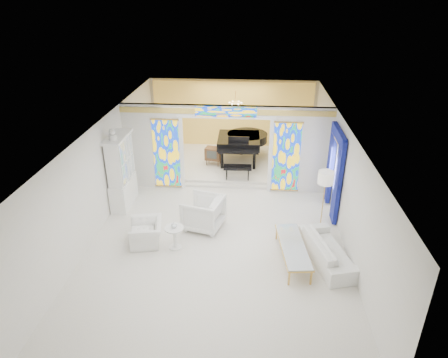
# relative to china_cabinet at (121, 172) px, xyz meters

# --- Properties ---
(floor) EXTENTS (12.00, 12.00, 0.00)m
(floor) POSITION_rel_china_cabinet_xyz_m (3.22, -0.60, -1.17)
(floor) COLOR silver
(floor) RESTS_ON ground
(ceiling) EXTENTS (7.00, 12.00, 0.02)m
(ceiling) POSITION_rel_china_cabinet_xyz_m (3.22, -0.60, 1.83)
(ceiling) COLOR white
(ceiling) RESTS_ON wall_back
(wall_back) EXTENTS (7.00, 0.02, 3.00)m
(wall_back) POSITION_rel_china_cabinet_xyz_m (3.22, 5.40, 0.33)
(wall_back) COLOR silver
(wall_back) RESTS_ON floor
(wall_front) EXTENTS (7.00, 0.02, 3.00)m
(wall_front) POSITION_rel_china_cabinet_xyz_m (3.22, -6.60, 0.33)
(wall_front) COLOR silver
(wall_front) RESTS_ON floor
(wall_left) EXTENTS (0.02, 12.00, 3.00)m
(wall_left) POSITION_rel_china_cabinet_xyz_m (-0.28, -0.60, 0.33)
(wall_left) COLOR silver
(wall_left) RESTS_ON floor
(wall_right) EXTENTS (0.02, 12.00, 3.00)m
(wall_right) POSITION_rel_china_cabinet_xyz_m (6.72, -0.60, 0.33)
(wall_right) COLOR silver
(wall_right) RESTS_ON floor
(partition_wall) EXTENTS (7.00, 0.22, 3.00)m
(partition_wall) POSITION_rel_china_cabinet_xyz_m (3.22, 1.40, 0.48)
(partition_wall) COLOR silver
(partition_wall) RESTS_ON floor
(stained_glass_left) EXTENTS (0.90, 0.04, 2.40)m
(stained_glass_left) POSITION_rel_china_cabinet_xyz_m (1.19, 1.29, 0.13)
(stained_glass_left) COLOR gold
(stained_glass_left) RESTS_ON partition_wall
(stained_glass_right) EXTENTS (0.90, 0.04, 2.40)m
(stained_glass_right) POSITION_rel_china_cabinet_xyz_m (5.25, 1.29, 0.13)
(stained_glass_right) COLOR gold
(stained_glass_right) RESTS_ON partition_wall
(stained_glass_transom) EXTENTS (2.00, 0.04, 0.34)m
(stained_glass_transom) POSITION_rel_china_cabinet_xyz_m (3.22, 1.29, 1.65)
(stained_glass_transom) COLOR gold
(stained_glass_transom) RESTS_ON partition_wall
(alcove_platform) EXTENTS (6.80, 3.80, 0.18)m
(alcove_platform) POSITION_rel_china_cabinet_xyz_m (3.22, 3.50, -1.08)
(alcove_platform) COLOR silver
(alcove_platform) RESTS_ON floor
(gold_curtain_back) EXTENTS (6.70, 0.10, 2.90)m
(gold_curtain_back) POSITION_rel_china_cabinet_xyz_m (3.22, 5.28, 0.33)
(gold_curtain_back) COLOR #F5C055
(gold_curtain_back) RESTS_ON wall_back
(chandelier) EXTENTS (0.48, 0.48, 0.30)m
(chandelier) POSITION_rel_china_cabinet_xyz_m (3.42, 3.40, 1.38)
(chandelier) COLOR #BF9343
(chandelier) RESTS_ON ceiling
(blue_drapes) EXTENTS (0.14, 1.85, 2.65)m
(blue_drapes) POSITION_rel_china_cabinet_xyz_m (6.62, 0.10, 0.41)
(blue_drapes) COLOR navy
(blue_drapes) RESTS_ON wall_right
(china_cabinet) EXTENTS (0.56, 1.46, 2.72)m
(china_cabinet) POSITION_rel_china_cabinet_xyz_m (0.00, 0.00, 0.00)
(china_cabinet) COLOR white
(china_cabinet) RESTS_ON floor
(armchair_left) EXTENTS (1.06, 1.15, 0.65)m
(armchair_left) POSITION_rel_china_cabinet_xyz_m (1.26, -2.08, -0.85)
(armchair_left) COLOR silver
(armchair_left) RESTS_ON floor
(armchair_right) EXTENTS (1.31, 1.29, 0.98)m
(armchair_right) POSITION_rel_china_cabinet_xyz_m (2.74, -1.17, -0.68)
(armchair_right) COLOR white
(armchair_right) RESTS_ON floor
(sofa) EXTENTS (1.39, 2.33, 0.64)m
(sofa) POSITION_rel_china_cabinet_xyz_m (6.17, -2.50, -0.85)
(sofa) COLOR silver
(sofa) RESTS_ON floor
(side_table) EXTENTS (0.54, 0.54, 0.65)m
(side_table) POSITION_rel_china_cabinet_xyz_m (2.09, -2.27, -0.75)
(side_table) COLOR white
(side_table) RESTS_ON floor
(vase) EXTENTS (0.19, 0.19, 0.17)m
(vase) POSITION_rel_china_cabinet_xyz_m (2.09, -2.27, -0.44)
(vase) COLOR silver
(vase) RESTS_ON side_table
(coffee_table) EXTENTS (0.86, 2.12, 0.46)m
(coffee_table) POSITION_rel_china_cabinet_xyz_m (5.24, -2.56, -0.75)
(coffee_table) COLOR silver
(coffee_table) RESTS_ON floor
(floor_lamp) EXTENTS (0.50, 0.50, 1.83)m
(floor_lamp) POSITION_rel_china_cabinet_xyz_m (6.19, -0.94, 0.39)
(floor_lamp) COLOR #BF9343
(floor_lamp) RESTS_ON floor
(grand_piano) EXTENTS (1.97, 3.09, 1.23)m
(grand_piano) POSITION_rel_china_cabinet_xyz_m (3.71, 3.63, -0.16)
(grand_piano) COLOR black
(grand_piano) RESTS_ON alcove_platform
(tv_console) EXTENTS (0.67, 0.52, 0.70)m
(tv_console) POSITION_rel_china_cabinet_xyz_m (2.60, 3.06, -0.54)
(tv_console) COLOR brown
(tv_console) RESTS_ON alcove_platform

